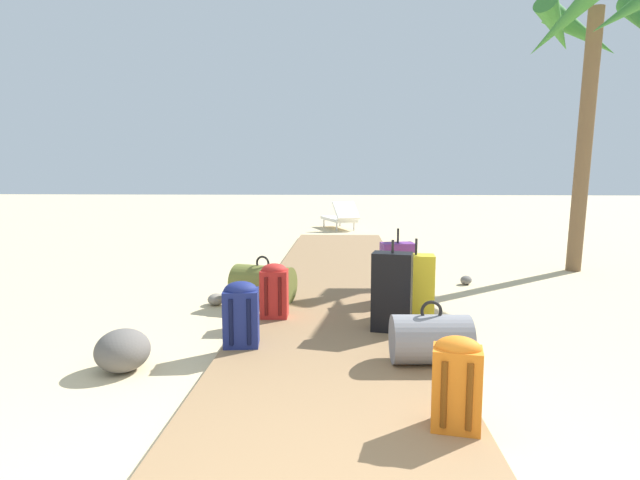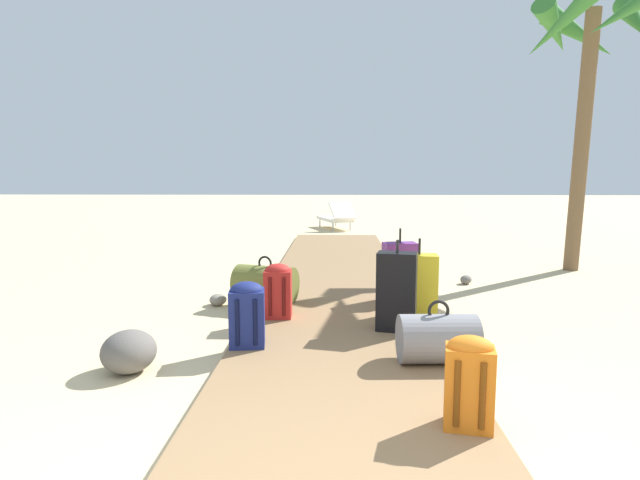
{
  "view_description": "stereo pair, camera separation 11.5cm",
  "coord_description": "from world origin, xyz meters",
  "px_view_note": "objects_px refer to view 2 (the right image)",
  "views": [
    {
      "loc": [
        0.09,
        -1.67,
        1.49
      ],
      "look_at": [
        -0.25,
        5.59,
        0.55
      ],
      "focal_mm": 28.98,
      "sensor_mm": 36.0,
      "label": 1
    },
    {
      "loc": [
        -0.03,
        -1.67,
        1.49
      ],
      "look_at": [
        -0.25,
        5.59,
        0.55
      ],
      "focal_mm": 28.98,
      "sensor_mm": 36.0,
      "label": 2
    }
  ],
  "objects_px": {
    "duffel_bag_olive": "(265,283)",
    "suitcase_black": "(397,291)",
    "duffel_bag_grey": "(438,338)",
    "lounge_chair": "(336,217)",
    "backpack_navy": "(247,312)",
    "suitcase_yellow": "(419,285)",
    "palm_tree_far_right": "(594,43)",
    "backpack_orange": "(469,380)",
    "backpack_red": "(278,289)",
    "suitcase_purple": "(399,272)"
  },
  "relations": [
    {
      "from": "backpack_orange",
      "to": "duffel_bag_grey",
      "type": "distance_m",
      "value": 1.01
    },
    {
      "from": "backpack_orange",
      "to": "palm_tree_far_right",
      "type": "height_order",
      "value": "palm_tree_far_right"
    },
    {
      "from": "suitcase_purple",
      "to": "duffel_bag_grey",
      "type": "bearing_deg",
      "value": -88.27
    },
    {
      "from": "suitcase_yellow",
      "to": "suitcase_black",
      "type": "xyz_separation_m",
      "value": [
        -0.28,
        -0.49,
        0.05
      ]
    },
    {
      "from": "backpack_navy",
      "to": "duffel_bag_olive",
      "type": "xyz_separation_m",
      "value": [
        -0.05,
        1.49,
        -0.08
      ]
    },
    {
      "from": "backpack_navy",
      "to": "duffel_bag_grey",
      "type": "bearing_deg",
      "value": -12.59
    },
    {
      "from": "suitcase_black",
      "to": "duffel_bag_olive",
      "type": "bearing_deg",
      "value": 142.53
    },
    {
      "from": "backpack_navy",
      "to": "suitcase_yellow",
      "type": "distance_m",
      "value": 1.83
    },
    {
      "from": "duffel_bag_olive",
      "to": "suitcase_black",
      "type": "bearing_deg",
      "value": -37.47
    },
    {
      "from": "backpack_navy",
      "to": "suitcase_black",
      "type": "bearing_deg",
      "value": 20.4
    },
    {
      "from": "duffel_bag_olive",
      "to": "suitcase_purple",
      "type": "bearing_deg",
      "value": 2.68
    },
    {
      "from": "suitcase_yellow",
      "to": "palm_tree_far_right",
      "type": "height_order",
      "value": "palm_tree_far_right"
    },
    {
      "from": "duffel_bag_grey",
      "to": "suitcase_purple",
      "type": "xyz_separation_m",
      "value": [
        -0.06,
        1.89,
        0.14
      ]
    },
    {
      "from": "suitcase_yellow",
      "to": "backpack_orange",
      "type": "relative_size",
      "value": 1.47
    },
    {
      "from": "backpack_navy",
      "to": "duffel_bag_grey",
      "type": "xyz_separation_m",
      "value": [
        1.49,
        -0.33,
        -0.1
      ]
    },
    {
      "from": "suitcase_yellow",
      "to": "suitcase_purple",
      "type": "xyz_separation_m",
      "value": [
        -0.12,
        0.59,
        0.02
      ]
    },
    {
      "from": "duffel_bag_olive",
      "to": "backpack_orange",
      "type": "bearing_deg",
      "value": -61.75
    },
    {
      "from": "backpack_red",
      "to": "lounge_chair",
      "type": "relative_size",
      "value": 0.32
    },
    {
      "from": "backpack_navy",
      "to": "backpack_red",
      "type": "bearing_deg",
      "value": 79.63
    },
    {
      "from": "backpack_navy",
      "to": "suitcase_yellow",
      "type": "xyz_separation_m",
      "value": [
        1.55,
        0.97,
        0.03
      ]
    },
    {
      "from": "suitcase_black",
      "to": "suitcase_purple",
      "type": "xyz_separation_m",
      "value": [
        0.16,
        1.09,
        -0.03
      ]
    },
    {
      "from": "duffel_bag_grey",
      "to": "backpack_orange",
      "type": "bearing_deg",
      "value": -91.42
    },
    {
      "from": "duffel_bag_grey",
      "to": "duffel_bag_olive",
      "type": "bearing_deg",
      "value": 130.24
    },
    {
      "from": "backpack_navy",
      "to": "suitcase_black",
      "type": "relative_size",
      "value": 0.65
    },
    {
      "from": "duffel_bag_olive",
      "to": "lounge_chair",
      "type": "bearing_deg",
      "value": 84.47
    },
    {
      "from": "lounge_chair",
      "to": "backpack_red",
      "type": "bearing_deg",
      "value": -93.78
    },
    {
      "from": "lounge_chair",
      "to": "suitcase_yellow",
      "type": "bearing_deg",
      "value": -84.74
    },
    {
      "from": "duffel_bag_grey",
      "to": "lounge_chair",
      "type": "relative_size",
      "value": 0.36
    },
    {
      "from": "backpack_navy",
      "to": "suitcase_black",
      "type": "distance_m",
      "value": 1.36
    },
    {
      "from": "suitcase_yellow",
      "to": "duffel_bag_olive",
      "type": "bearing_deg",
      "value": 161.93
    },
    {
      "from": "backpack_orange",
      "to": "backpack_red",
      "type": "bearing_deg",
      "value": 120.75
    },
    {
      "from": "duffel_bag_grey",
      "to": "lounge_chair",
      "type": "bearing_deg",
      "value": 94.24
    },
    {
      "from": "backpack_red",
      "to": "backpack_orange",
      "type": "bearing_deg",
      "value": -59.25
    },
    {
      "from": "backpack_navy",
      "to": "backpack_red",
      "type": "xyz_separation_m",
      "value": [
        0.16,
        0.86,
        -0.0
      ]
    },
    {
      "from": "backpack_red",
      "to": "palm_tree_far_right",
      "type": "distance_m",
      "value": 5.9
    },
    {
      "from": "backpack_red",
      "to": "palm_tree_far_right",
      "type": "bearing_deg",
      "value": 33.6
    },
    {
      "from": "palm_tree_far_right",
      "to": "backpack_navy",
      "type": "bearing_deg",
      "value": -140.09
    },
    {
      "from": "backpack_orange",
      "to": "duffel_bag_grey",
      "type": "xyz_separation_m",
      "value": [
        0.02,
        1.0,
        -0.09
      ]
    },
    {
      "from": "suitcase_purple",
      "to": "lounge_chair",
      "type": "xyz_separation_m",
      "value": [
        -0.69,
        8.16,
        -0.08
      ]
    },
    {
      "from": "suitcase_yellow",
      "to": "duffel_bag_olive",
      "type": "xyz_separation_m",
      "value": [
        -1.6,
        0.52,
        -0.11
      ]
    },
    {
      "from": "suitcase_purple",
      "to": "suitcase_yellow",
      "type": "bearing_deg",
      "value": -78.76
    },
    {
      "from": "backpack_navy",
      "to": "backpack_orange",
      "type": "height_order",
      "value": "backpack_navy"
    },
    {
      "from": "suitcase_black",
      "to": "backpack_red",
      "type": "bearing_deg",
      "value": 160.82
    },
    {
      "from": "duffel_bag_olive",
      "to": "palm_tree_far_right",
      "type": "height_order",
      "value": "palm_tree_far_right"
    },
    {
      "from": "duffel_bag_olive",
      "to": "suitcase_black",
      "type": "distance_m",
      "value": 1.68
    },
    {
      "from": "duffel_bag_grey",
      "to": "suitcase_yellow",
      "type": "bearing_deg",
      "value": 87.33
    },
    {
      "from": "suitcase_purple",
      "to": "palm_tree_far_right",
      "type": "bearing_deg",
      "value": 35.54
    },
    {
      "from": "backpack_orange",
      "to": "lounge_chair",
      "type": "height_order",
      "value": "lounge_chair"
    },
    {
      "from": "suitcase_yellow",
      "to": "duffel_bag_olive",
      "type": "relative_size",
      "value": 1.03
    },
    {
      "from": "palm_tree_far_right",
      "to": "lounge_chair",
      "type": "bearing_deg",
      "value": 121.19
    }
  ]
}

